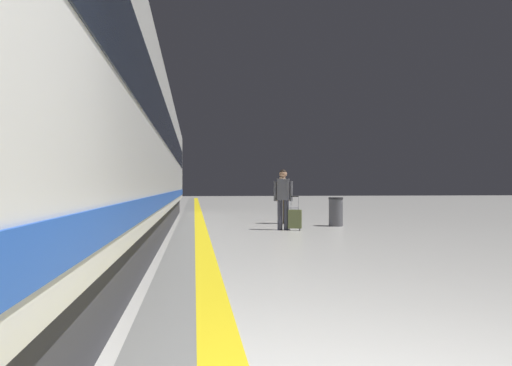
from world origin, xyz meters
The scene contains 8 objects.
safety_line_strip centered at (-0.81, 10.00, 0.00)m, with size 0.36×80.00×0.01m, color yellow.
tactile_edge_band centered at (-1.19, 10.00, 0.00)m, with size 0.73×80.00×0.01m, color slate.
high_speed_train centered at (-3.03, 7.01, 2.50)m, with size 2.94×30.76×4.97m.
passenger_near centered at (1.96, 13.83, 0.97)m, with size 0.49×0.38×1.64m.
suitcase_near centered at (2.28, 13.74, 0.31)m, with size 0.42×0.31×0.57m.
passenger_mid centered at (1.54, 11.53, 1.01)m, with size 0.53×0.29×1.75m.
suitcase_mid centered at (1.86, 11.41, 0.33)m, with size 0.43×0.33×0.98m.
waste_bin centered at (3.44, 12.63, 0.46)m, with size 0.46×0.46×0.91m.
Camera 1 is at (-1.01, -1.67, 1.25)m, focal length 32.75 mm.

